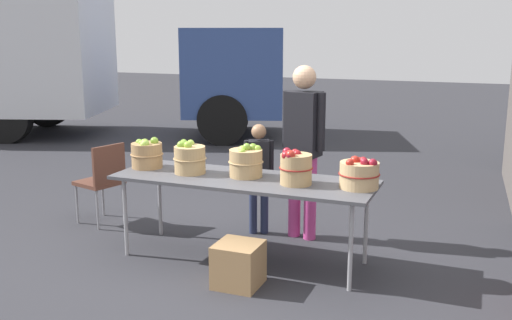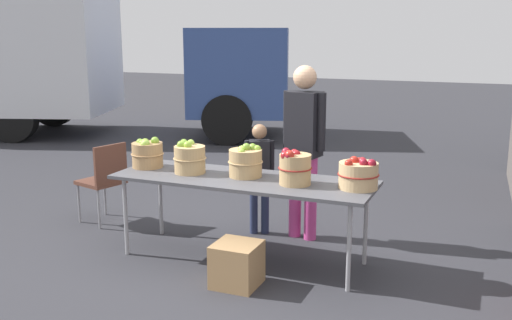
% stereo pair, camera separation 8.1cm
% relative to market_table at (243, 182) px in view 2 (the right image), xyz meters
% --- Properties ---
extents(ground_plane, '(40.00, 40.00, 0.00)m').
position_rel_market_table_xyz_m(ground_plane, '(0.00, 0.00, -0.71)').
color(ground_plane, '#2D2D33').
extents(market_table, '(2.30, 0.76, 0.75)m').
position_rel_market_table_xyz_m(market_table, '(0.00, 0.00, 0.00)').
color(market_table, '#4C4C51').
rests_on(market_table, ground).
extents(apple_basket_green_0, '(0.31, 0.31, 0.29)m').
position_rel_market_table_xyz_m(apple_basket_green_0, '(-0.99, 0.04, 0.17)').
color(apple_basket_green_0, '#A87F51').
rests_on(apple_basket_green_0, market_table).
extents(apple_basket_green_1, '(0.30, 0.30, 0.30)m').
position_rel_market_table_xyz_m(apple_basket_green_1, '(-0.52, -0.00, 0.18)').
color(apple_basket_green_1, tan).
rests_on(apple_basket_green_1, market_table).
extents(apple_basket_green_2, '(0.31, 0.31, 0.30)m').
position_rel_market_table_xyz_m(apple_basket_green_2, '(0.00, 0.06, 0.18)').
color(apple_basket_green_2, tan).
rests_on(apple_basket_green_2, market_table).
extents(apple_basket_red_0, '(0.28, 0.28, 0.31)m').
position_rel_market_table_xyz_m(apple_basket_red_0, '(0.49, -0.04, 0.18)').
color(apple_basket_red_0, tan).
rests_on(apple_basket_red_0, market_table).
extents(apple_basket_red_1, '(0.34, 0.34, 0.26)m').
position_rel_market_table_xyz_m(apple_basket_red_1, '(1.01, 0.04, 0.16)').
color(apple_basket_red_1, tan).
rests_on(apple_basket_red_1, market_table).
extents(vendor_adult, '(0.44, 0.28, 1.69)m').
position_rel_market_table_xyz_m(vendor_adult, '(0.31, 0.75, 0.29)').
color(vendor_adult, '#CC3F8C').
rests_on(vendor_adult, ground).
extents(child_customer, '(0.28, 0.21, 1.12)m').
position_rel_market_table_xyz_m(child_customer, '(-0.13, 0.70, -0.05)').
color(child_customer, '#262D4C').
rests_on(child_customer, ground).
extents(box_truck, '(7.98, 4.53, 2.75)m').
position_rel_market_table_xyz_m(box_truck, '(-6.03, 4.68, 0.78)').
color(box_truck, silver).
rests_on(box_truck, ground).
extents(folding_chair, '(0.49, 0.49, 0.86)m').
position_rel_market_table_xyz_m(folding_chair, '(-1.75, 0.38, -0.20)').
color(folding_chair, brown).
rests_on(folding_chair, ground).
extents(produce_crate, '(0.35, 0.35, 0.35)m').
position_rel_market_table_xyz_m(produce_crate, '(0.18, -0.53, -0.53)').
color(produce_crate, '#A87F51').
rests_on(produce_crate, ground).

